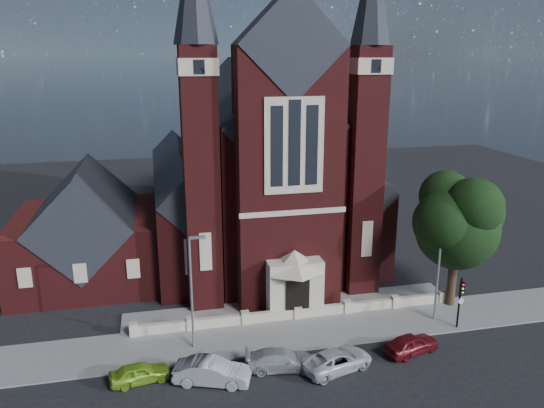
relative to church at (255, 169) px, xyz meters
The scene contains 15 objects.
ground 11.40m from the church, 90.00° to the right, with size 120.00×120.00×0.00m, color black.
pavement_strip 20.18m from the church, 90.00° to the right, with size 60.00×5.00×0.12m, color slate.
forecourt_paving 16.60m from the church, 90.00° to the right, with size 26.00×3.00×0.14m, color slate.
forecourt_wall 18.37m from the church, 90.00° to the right, with size 24.00×0.40×0.90m, color #B0A18C.
church is the anchor object (origin of this frame).
parish_hall 17.26m from the church, 162.84° to the right, with size 12.00×12.20×10.24m.
street_tree 21.38m from the church, 53.83° to the right, with size 6.40×6.60×10.70m.
street_lamp_left 20.84m from the church, 112.66° to the right, with size 1.16×0.22×8.09m.
street_lamp_right 21.76m from the church, 61.96° to the right, with size 1.16×0.22×8.09m.
traffic_signal 23.94m from the church, 61.80° to the right, with size 0.28×0.42×4.00m.
car_lime_van 25.98m from the church, 117.61° to the right, with size 1.46×3.64×1.24m, color #7DB524.
car_silver_a 25.34m from the church, 107.33° to the right, with size 1.62×4.64×1.53m, color #A4A7AB.
car_silver_b 23.99m from the church, 97.03° to the right, with size 1.84×4.53×1.32m, color #9FA1A7.
car_white_suv 24.60m from the church, 88.33° to the right, with size 2.19×4.74×1.32m, color silver.
car_dark_red 24.71m from the church, 74.74° to the right, with size 1.59×3.96×1.35m, color maroon.
Camera 1 is at (-9.90, -28.46, 19.38)m, focal length 35.00 mm.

